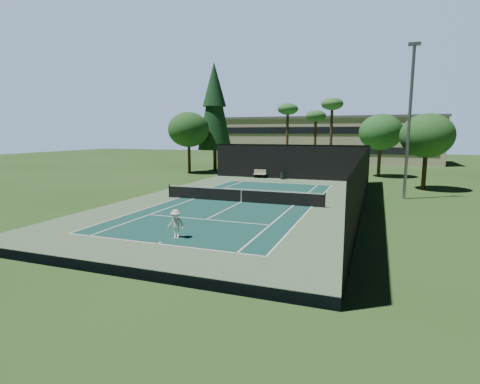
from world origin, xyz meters
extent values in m
plane|color=#294E1D|center=(0.00, 0.00, 0.00)|extent=(160.00, 160.00, 0.00)
cube|color=#577954|center=(0.00, 0.00, 0.01)|extent=(18.00, 32.00, 0.01)
cube|color=#164941|center=(0.00, 0.00, 0.01)|extent=(10.97, 23.77, 0.01)
cube|color=white|center=(0.00, -11.88, 0.02)|extent=(10.97, 0.10, 0.01)
cube|color=white|center=(0.00, 11.88, 0.02)|extent=(10.97, 0.10, 0.01)
cube|color=white|center=(0.00, -6.40, 0.02)|extent=(8.23, 0.10, 0.01)
cube|color=white|center=(0.00, 6.40, 0.02)|extent=(8.23, 0.10, 0.01)
cube|color=white|center=(-5.49, 0.00, 0.02)|extent=(0.10, 23.77, 0.01)
cube|color=white|center=(5.49, 0.00, 0.02)|extent=(0.10, 23.77, 0.01)
cube|color=white|center=(-4.12, 0.00, 0.02)|extent=(0.10, 23.77, 0.01)
cube|color=white|center=(4.12, 0.00, 0.02)|extent=(0.10, 23.77, 0.01)
cube|color=white|center=(0.00, 0.00, 0.02)|extent=(0.10, 12.80, 0.01)
cube|color=white|center=(0.00, -11.73, 0.02)|extent=(0.10, 0.30, 0.01)
cube|color=white|center=(0.00, 11.73, 0.02)|extent=(0.10, 0.30, 0.01)
cylinder|color=black|center=(-6.40, 0.00, 0.55)|extent=(0.10, 0.10, 1.10)
cylinder|color=black|center=(6.40, 0.00, 0.55)|extent=(0.10, 0.10, 1.10)
cube|color=black|center=(0.00, 0.00, 0.50)|extent=(12.80, 0.02, 0.92)
cube|color=white|center=(0.00, 0.00, 0.98)|extent=(12.80, 0.04, 0.07)
cube|color=white|center=(0.00, 0.00, 0.50)|extent=(0.05, 0.03, 0.92)
cube|color=black|center=(0.00, 16.00, 2.00)|extent=(18.00, 0.04, 4.00)
cube|color=black|center=(0.00, -16.00, 2.00)|extent=(18.00, 0.04, 4.00)
cube|color=black|center=(9.00, 0.00, 2.00)|extent=(0.04, 32.00, 4.00)
cube|color=black|center=(-9.00, 0.00, 2.00)|extent=(0.04, 32.00, 4.00)
cube|color=black|center=(0.00, 16.00, 4.00)|extent=(18.00, 0.06, 0.06)
imported|color=white|center=(0.32, -10.62, 0.74)|extent=(0.98, 0.59, 1.48)
sphere|color=#ECF237|center=(-2.90, -11.02, 0.04)|extent=(0.07, 0.07, 0.07)
sphere|color=#C5EA35|center=(-3.76, 0.68, 0.04)|extent=(0.08, 0.08, 0.08)
sphere|color=#D7F638|center=(3.59, 2.37, 0.03)|extent=(0.06, 0.06, 0.06)
sphere|color=yellow|center=(-5.23, 5.37, 0.03)|extent=(0.06, 0.06, 0.06)
cube|color=beige|center=(-3.36, 15.64, 0.45)|extent=(1.50, 0.45, 0.05)
cube|color=#BAB49B|center=(-3.36, 15.84, 0.75)|extent=(1.50, 0.06, 0.55)
cube|color=black|center=(-3.96, 15.64, 0.21)|extent=(0.06, 0.40, 0.42)
cube|color=black|center=(-2.76, 15.64, 0.21)|extent=(0.06, 0.40, 0.42)
cylinder|color=black|center=(-0.44, 15.33, 0.45)|extent=(0.52, 0.52, 0.90)
cylinder|color=black|center=(-0.44, 15.33, 0.92)|extent=(0.56, 0.56, 0.05)
cylinder|color=#42301C|center=(-12.00, 22.00, 1.80)|extent=(0.50, 0.50, 3.60)
cone|color=#123417|center=(-12.00, 22.00, 9.00)|extent=(4.80, 4.80, 12.00)
cone|color=#133419|center=(-12.00, 22.00, 12.00)|extent=(3.30, 3.30, 6.00)
cylinder|color=#47331E|center=(-2.00, 24.00, 4.28)|extent=(0.36, 0.36, 8.55)
ellipsoid|color=#2F6931|center=(-2.00, 24.00, 8.55)|extent=(2.80, 2.80, 1.54)
cylinder|color=#432B1D|center=(1.50, 26.00, 3.83)|extent=(0.36, 0.36, 7.65)
ellipsoid|color=#2E5E2A|center=(1.50, 26.00, 7.65)|extent=(2.80, 2.80, 1.54)
cylinder|color=#472D1E|center=(4.00, 23.00, 4.50)|extent=(0.36, 0.36, 9.00)
ellipsoid|color=#386C30|center=(4.00, 23.00, 9.00)|extent=(2.80, 2.80, 1.54)
cylinder|color=#412D1C|center=(10.00, 22.00, 1.76)|extent=(0.40, 0.40, 3.52)
ellipsoid|color=#235A23|center=(10.00, 22.00, 5.44)|extent=(5.12, 5.12, 4.35)
cylinder|color=#3F2E1B|center=(14.00, 12.00, 1.65)|extent=(0.40, 0.40, 3.30)
ellipsoid|color=#245621|center=(14.00, 12.00, 5.10)|extent=(4.80, 4.80, 4.08)
cylinder|color=#4F3122|center=(-14.00, 18.00, 1.87)|extent=(0.40, 0.40, 3.74)
ellipsoid|color=#215420|center=(-14.00, 18.00, 5.78)|extent=(5.44, 5.44, 4.62)
cube|color=#B6A98D|center=(0.00, 46.00, 4.00)|extent=(40.00, 12.00, 8.00)
cube|color=#59595B|center=(0.00, 46.00, 8.10)|extent=(40.50, 12.50, 0.40)
cube|color=black|center=(0.00, 39.95, 2.40)|extent=(38.00, 0.15, 1.20)
cube|color=black|center=(0.00, 39.95, 5.80)|extent=(38.00, 0.15, 1.20)
cylinder|color=gray|center=(12.00, 6.00, 6.00)|extent=(0.24, 0.24, 12.00)
cube|color=gray|center=(12.00, 6.00, 12.10)|extent=(0.90, 0.25, 0.25)
camera|label=1|loc=(9.79, -26.92, 5.32)|focal=28.00mm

